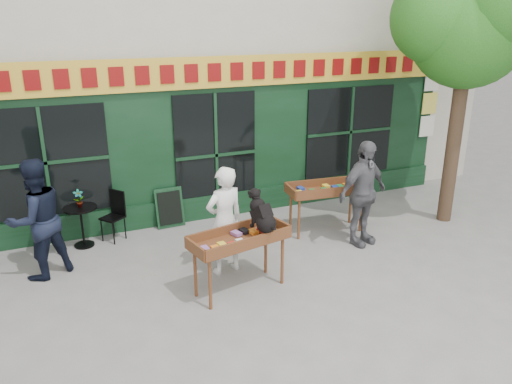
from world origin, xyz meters
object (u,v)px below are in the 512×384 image
bistro_table (81,219)px  man_right (363,194)px  book_cart_center (239,241)px  book_cart_right (327,191)px  man_left (37,219)px  dog (262,210)px  woman (225,221)px

bistro_table → man_right: bearing=-21.8°
book_cart_center → bistro_table: 3.33m
book_cart_right → book_cart_center: bearing=-142.5°
man_left → man_right: bearing=142.5°
bistro_table → dog: bearing=-47.5°
book_cart_right → bistro_table: book_cart_right is taller
book_cart_center → book_cart_right: 2.78m
man_right → man_left: bearing=155.8°
woman → man_right: size_ratio=0.92×
book_cart_center → man_left: man_left is taller
man_right → bistro_table: (-4.75, 1.90, -0.44)m
woman → bistro_table: size_ratio=2.38×
book_cart_center → woman: bearing=78.3°
book_cart_right → man_left: (-5.15, 0.25, 0.16)m
woman → bistro_table: 2.86m
woman → book_cart_right: (2.38, 0.80, -0.08)m
book_cart_center → dog: size_ratio=2.66×
man_right → man_left: 5.54m
book_cart_center → bistro_table: book_cart_center is taller
dog → man_left: size_ratio=0.30×
dog → book_cart_right: dog is taller
bistro_table → man_left: man_left is taller
book_cart_center → man_right: man_right is taller
dog → book_cart_center: bearing=160.2°
book_cart_center → woman: size_ratio=0.88×
dog → bistro_table: 3.66m
book_cart_right → man_right: man_right is taller
book_cart_center → man_right: bearing=2.9°
man_right → man_left: (-5.45, 1.00, 0.00)m
man_left → bistro_table: bearing=-155.1°
dog → book_cart_right: (2.03, 1.50, -0.47)m
book_cart_right → woman: bearing=-155.3°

